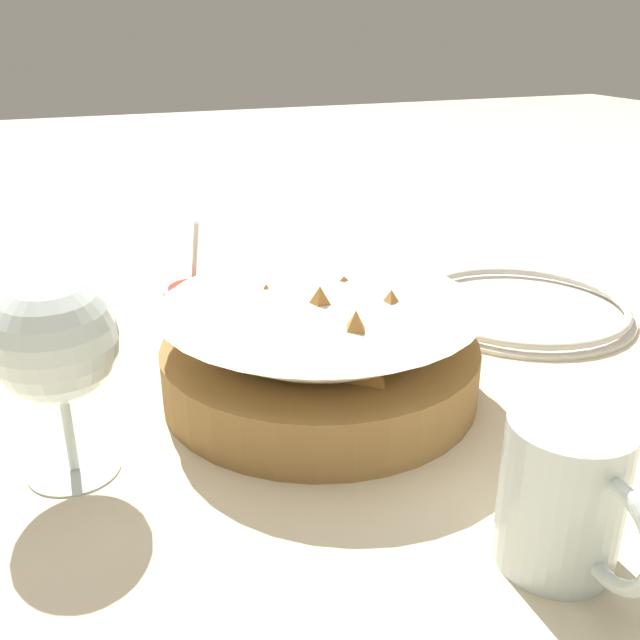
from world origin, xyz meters
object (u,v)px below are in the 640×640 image
(sauce_cup, at_px, (195,300))
(side_plate, at_px, (521,307))
(food_basket, at_px, (322,352))
(wine_glass, at_px, (55,347))
(beer_mug, at_px, (563,500))

(sauce_cup, xyz_separation_m, side_plate, (0.12, 0.33, -0.01))
(food_basket, xyz_separation_m, wine_glass, (0.05, -0.21, 0.06))
(food_basket, relative_size, beer_mug, 2.46)
(beer_mug, relative_size, side_plate, 0.46)
(food_basket, bearing_deg, sauce_cup, -161.79)
(sauce_cup, relative_size, beer_mug, 1.07)
(food_basket, bearing_deg, wine_glass, -77.35)
(wine_glass, bearing_deg, food_basket, 102.65)
(wine_glass, distance_m, beer_mug, 0.33)
(sauce_cup, distance_m, beer_mug, 0.46)
(food_basket, relative_size, side_plate, 1.12)
(food_basket, height_order, wine_glass, wine_glass)
(sauce_cup, relative_size, wine_glass, 0.81)
(food_basket, distance_m, beer_mug, 0.25)
(sauce_cup, relative_size, side_plate, 0.49)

